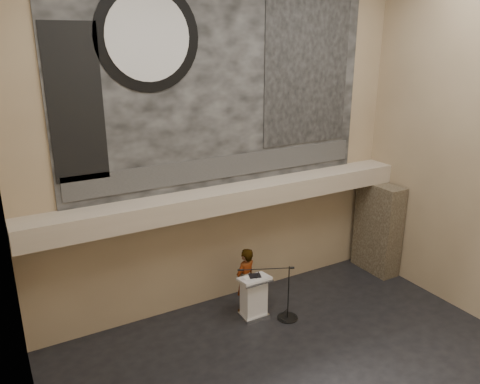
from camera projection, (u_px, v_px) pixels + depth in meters
wall_back at (224, 142)px, 11.43m from camera, size 10.00×0.02×8.50m
wall_left at (16, 244)px, 5.79m from camera, size 0.02×8.00×8.50m
soffit at (232, 197)px, 11.51m from camera, size 10.00×0.80×0.50m
sprinkler_left at (172, 220)px, 10.81m from camera, size 0.04×0.04×0.06m
sprinkler_right at (296, 196)px, 12.44m from camera, size 0.04×0.04×0.06m
banner at (224, 82)px, 10.96m from camera, size 8.00×0.05×5.00m
banner_text_strip at (226, 167)px, 11.56m from camera, size 7.76×0.02×0.55m
banner_clock_rim at (148, 37)px, 9.77m from camera, size 2.30×0.02×2.30m
banner_clock_face at (148, 37)px, 9.75m from camera, size 1.84×0.02×1.84m
banner_building_print at (307, 74)px, 12.01m from camera, size 2.60×0.02×3.60m
banner_brick_print at (76, 105)px, 9.43m from camera, size 1.10×0.02×3.20m
stone_pier at (378, 228)px, 13.80m from camera, size 0.60×1.40×2.70m
lectern at (254, 297)px, 11.63m from camera, size 0.74×0.53×1.14m
binder at (255, 276)px, 11.49m from camera, size 0.34×0.31×0.04m
papers at (250, 279)px, 11.39m from camera, size 0.26×0.34×0.00m
speaker_person at (245, 280)px, 11.80m from camera, size 0.73×0.60×1.73m
mic_stand at (286, 311)px, 11.65m from camera, size 1.41×0.78×1.44m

